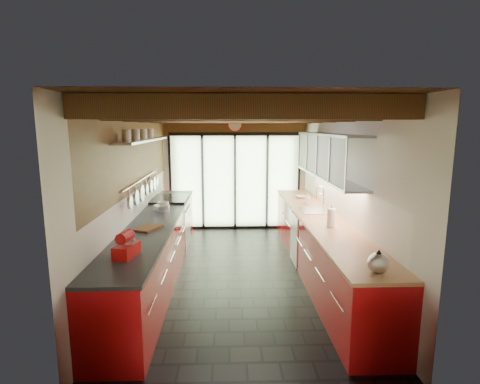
{
  "coord_description": "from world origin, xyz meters",
  "views": [
    {
      "loc": [
        -0.18,
        -5.62,
        2.31
      ],
      "look_at": [
        0.03,
        0.4,
        1.25
      ],
      "focal_mm": 28.0,
      "sensor_mm": 36.0,
      "label": 1
    }
  ],
  "objects": [
    {
      "name": "ground",
      "position": [
        0.0,
        0.0,
        0.0
      ],
      "size": [
        5.5,
        5.5,
        0.0
      ],
      "primitive_type": "plane",
      "color": "black",
      "rests_on": "ground"
    },
    {
      "name": "glass_door",
      "position": [
        0.0,
        2.69,
        1.66
      ],
      "size": [
        2.95,
        0.1,
        2.9
      ],
      "color": "#C6EAAD",
      "rests_on": "ground"
    },
    {
      "name": "soap_bottle",
      "position": [
        1.27,
        0.95,
        1.02
      ],
      "size": [
        0.11,
        0.11,
        0.21
      ],
      "primitive_type": "imported",
      "rotation": [
        0.0,
        0.0,
        -0.19
      ],
      "color": "silver",
      "rests_on": "right_counter"
    },
    {
      "name": "left_counter",
      "position": [
        -1.28,
        0.0,
        0.46
      ],
      "size": [
        0.68,
        5.0,
        0.92
      ],
      "color": "#B20D11",
      "rests_on": "ground"
    },
    {
      "name": "right_counter",
      "position": [
        1.27,
        0.0,
        0.46
      ],
      "size": [
        0.68,
        5.0,
        0.92
      ],
      "color": "#B20D11",
      "rests_on": "ground"
    },
    {
      "name": "stand_mixer",
      "position": [
        -1.27,
        -1.71,
        1.03
      ],
      "size": [
        0.25,
        0.35,
        0.29
      ],
      "color": "red",
      "rests_on": "left_counter"
    },
    {
      "name": "paper_towel",
      "position": [
        1.27,
        -0.6,
        1.05
      ],
      "size": [
        0.14,
        0.14,
        0.31
      ],
      "color": "white",
      "rests_on": "right_counter"
    },
    {
      "name": "room_shell",
      "position": [
        0.0,
        0.0,
        1.65
      ],
      "size": [
        5.5,
        5.5,
        5.5
      ],
      "color": "silver",
      "rests_on": "ground"
    },
    {
      "name": "cutting_board",
      "position": [
        -1.27,
        -0.63,
        0.94
      ],
      "size": [
        0.39,
        0.44,
        0.03
      ],
      "primitive_type": "cube",
      "rotation": [
        0.0,
        0.0,
        -0.43
      ],
      "color": "brown",
      "rests_on": "left_counter"
    },
    {
      "name": "pot_large",
      "position": [
        -1.27,
        0.66,
        0.98
      ],
      "size": [
        0.25,
        0.25,
        0.12
      ],
      "primitive_type": "cylinder",
      "rotation": [
        0.0,
        0.0,
        0.39
      ],
      "color": "silver",
      "rests_on": "left_counter"
    },
    {
      "name": "sink_assembly",
      "position": [
        1.29,
        0.4,
        0.96
      ],
      "size": [
        0.45,
        0.52,
        0.43
      ],
      "color": "silver",
      "rests_on": "right_counter"
    },
    {
      "name": "left_wall_fixtures",
      "position": [
        -1.47,
        0.29,
        1.78
      ],
      "size": [
        0.28,
        2.6,
        0.96
      ],
      "color": "silver",
      "rests_on": "ground"
    },
    {
      "name": "range_stove",
      "position": [
        -1.28,
        1.45,
        0.47
      ],
      "size": [
        0.66,
        0.9,
        0.97
      ],
      "color": "silver",
      "rests_on": "ground"
    },
    {
      "name": "kettle",
      "position": [
        1.27,
        -2.25,
        1.03
      ],
      "size": [
        0.22,
        0.26,
        0.24
      ],
      "color": "silver",
      "rests_on": "right_counter"
    },
    {
      "name": "pot_small",
      "position": [
        -1.27,
        0.5,
        0.97
      ],
      "size": [
        0.3,
        0.3,
        0.1
      ],
      "primitive_type": "cylinder",
      "rotation": [
        0.0,
        0.0,
        -0.16
      ],
      "color": "silver",
      "rests_on": "left_counter"
    },
    {
      "name": "upper_cabinets_right",
      "position": [
        1.43,
        0.3,
        1.85
      ],
      "size": [
        0.34,
        3.0,
        3.0
      ],
      "color": "silver",
      "rests_on": "ground"
    },
    {
      "name": "bowl",
      "position": [
        1.27,
        1.54,
        0.95
      ],
      "size": [
        0.24,
        0.24,
        0.05
      ],
      "primitive_type": "imported",
      "rotation": [
        0.0,
        0.0,
        0.17
      ],
      "color": "silver",
      "rests_on": "right_counter"
    },
    {
      "name": "ceiling_beams",
      "position": [
        -0.0,
        0.38,
        2.46
      ],
      "size": [
        3.14,
        5.06,
        4.9
      ],
      "color": "#593316",
      "rests_on": "ground"
    }
  ]
}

